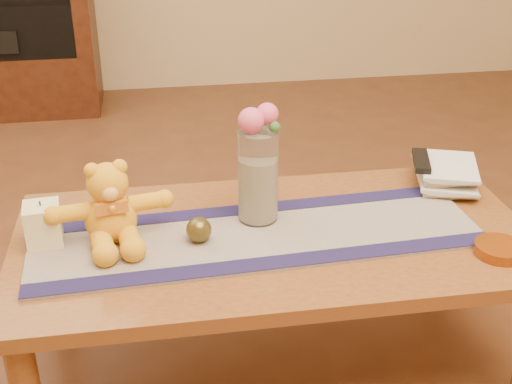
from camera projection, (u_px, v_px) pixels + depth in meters
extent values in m
plane|color=#4F2A16|center=(272.00, 363.00, 2.03)|extent=(5.50, 5.50, 0.00)
cube|color=brown|center=(274.00, 240.00, 1.84)|extent=(1.40, 0.70, 0.04)
cylinder|color=brown|center=(54.00, 272.00, 2.10)|extent=(0.07, 0.07, 0.41)
cylinder|color=brown|center=(443.00, 238.00, 2.29)|extent=(0.07, 0.07, 0.41)
cube|color=#211C4E|center=(258.00, 236.00, 1.81)|extent=(1.22, 0.41, 0.01)
cube|color=#19143E|center=(270.00, 263.00, 1.68)|extent=(1.20, 0.12, 0.00)
cube|color=#19143E|center=(247.00, 209.00, 1.93)|extent=(1.20, 0.12, 0.00)
cube|color=beige|center=(43.00, 224.00, 1.75)|extent=(0.10, 0.10, 0.11)
cylinder|color=black|center=(40.00, 203.00, 1.72)|extent=(0.00, 0.00, 0.01)
cylinder|color=silver|center=(258.00, 176.00, 1.83)|extent=(0.11, 0.11, 0.26)
cylinder|color=beige|center=(258.00, 189.00, 1.85)|extent=(0.09, 0.09, 0.18)
sphere|color=#DE4E75|center=(251.00, 121.00, 1.74)|extent=(0.07, 0.07, 0.07)
sphere|color=#DE4E75|center=(267.00, 114.00, 1.76)|extent=(0.06, 0.06, 0.06)
sphere|color=#4F68AB|center=(260.00, 117.00, 1.79)|extent=(0.04, 0.04, 0.04)
sphere|color=#4F68AB|center=(246.00, 122.00, 1.78)|extent=(0.04, 0.04, 0.04)
sphere|color=#33662D|center=(274.00, 127.00, 1.75)|extent=(0.03, 0.03, 0.03)
sphere|color=#4D4119|center=(199.00, 230.00, 1.76)|extent=(0.07, 0.07, 0.07)
imported|color=beige|center=(418.00, 181.00, 2.09)|extent=(0.21, 0.26, 0.02)
imported|color=beige|center=(421.00, 176.00, 2.08)|extent=(0.24, 0.27, 0.02)
imported|color=beige|center=(418.00, 170.00, 2.08)|extent=(0.21, 0.25, 0.02)
imported|color=beige|center=(422.00, 165.00, 2.07)|extent=(0.23, 0.27, 0.02)
cube|color=black|center=(421.00, 161.00, 2.05)|extent=(0.09, 0.17, 0.02)
cylinder|color=#BF5914|center=(499.00, 249.00, 1.73)|extent=(0.13, 0.13, 0.03)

